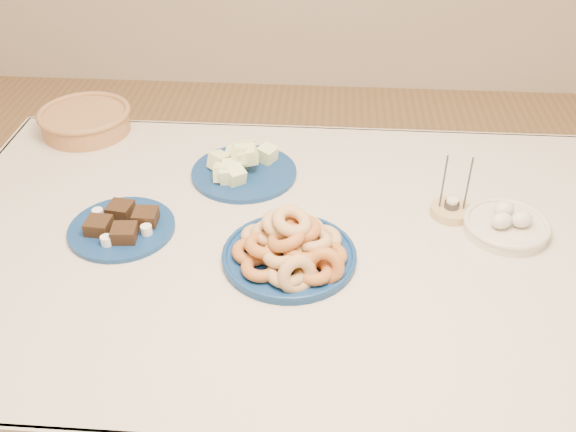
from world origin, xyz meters
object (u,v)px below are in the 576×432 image
object	(u,v)px
wicker_basket	(85,120)
egg_bowl	(507,224)
brownie_plate	(122,226)
dining_table	(289,272)
donut_platter	(291,248)
candle_holder	(451,210)
melon_plate	(241,168)

from	to	relation	value
wicker_basket	egg_bowl	world-z (taller)	wicker_basket
brownie_plate	wicker_basket	xyz separation A→B (m)	(-0.24, 0.47, 0.02)
dining_table	donut_platter	world-z (taller)	donut_platter
wicker_basket	brownie_plate	bearing A→B (deg)	-62.95
wicker_basket	candle_holder	size ratio (longest dim) A/B	2.08
brownie_plate	egg_bowl	bearing A→B (deg)	3.91
melon_plate	wicker_basket	size ratio (longest dim) A/B	1.00
egg_bowl	wicker_basket	bearing A→B (deg)	160.20
brownie_plate	donut_platter	bearing A→B (deg)	-11.41
donut_platter	brownie_plate	size ratio (longest dim) A/B	1.33
melon_plate	brownie_plate	size ratio (longest dim) A/B	1.17
dining_table	candle_holder	size ratio (longest dim) A/B	10.35
dining_table	brownie_plate	bearing A→B (deg)	-179.93
melon_plate	dining_table	bearing A→B (deg)	-60.81
donut_platter	brownie_plate	distance (m)	0.41
donut_platter	egg_bowl	bearing A→B (deg)	16.06
dining_table	wicker_basket	distance (m)	0.81
melon_plate	wicker_basket	world-z (taller)	melon_plate
dining_table	brownie_plate	size ratio (longest dim) A/B	5.83
wicker_basket	egg_bowl	xyz separation A→B (m)	(1.15, -0.41, -0.02)
dining_table	wicker_basket	xyz separation A→B (m)	(-0.64, 0.47, 0.14)
brownie_plate	dining_table	bearing A→B (deg)	0.07
candle_holder	wicker_basket	bearing A→B (deg)	161.02
donut_platter	wicker_basket	distance (m)	0.85
candle_holder	melon_plate	bearing A→B (deg)	165.12
dining_table	egg_bowl	size ratio (longest dim) A/B	6.48
donut_platter	candle_holder	world-z (taller)	candle_holder
melon_plate	donut_platter	bearing A→B (deg)	-65.83
dining_table	brownie_plate	xyz separation A→B (m)	(-0.40, -0.00, 0.12)
candle_holder	brownie_plate	bearing A→B (deg)	-171.17
melon_plate	brownie_plate	distance (m)	0.36
candle_holder	egg_bowl	size ratio (longest dim) A/B	0.63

